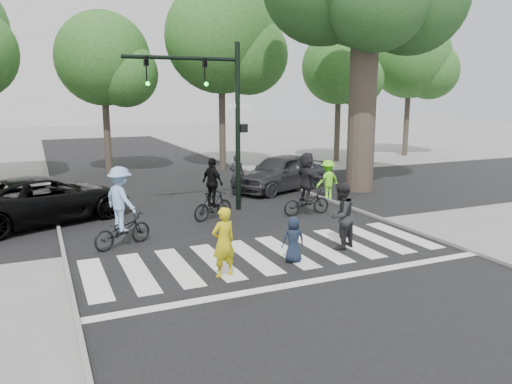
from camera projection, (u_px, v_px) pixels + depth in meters
ground at (286, 266)px, 12.47m from camera, size 120.00×120.00×0.00m
road_stem at (219, 220)px, 16.96m from camera, size 10.00×70.00×0.01m
road_cross at (193, 203)px, 19.65m from camera, size 70.00×10.00×0.01m
curb_left at (60, 236)px, 14.94m from camera, size 0.10×70.00×0.10m
curb_right at (344, 205)px, 18.95m from camera, size 0.10×70.00×0.10m
crosswalk at (275, 258)px, 13.06m from camera, size 10.00×3.85×0.01m
traffic_signal at (215, 103)px, 17.42m from camera, size 4.45×0.29×6.00m
bg_tree_2 at (108, 63)px, 25.56m from camera, size 5.04×4.80×8.40m
bg_tree_3 at (228, 42)px, 26.53m from camera, size 6.30×6.00×10.20m
bg_tree_4 at (344, 70)px, 30.70m from camera, size 4.83×4.60×8.15m
bg_tree_5 at (415, 61)px, 33.47m from camera, size 5.67×5.40×9.30m
pedestrian_woman at (224, 242)px, 11.60m from camera, size 0.68×0.52×1.67m
pedestrian_child at (293, 240)px, 12.64m from camera, size 0.64×0.47×1.19m
pedestrian_adult at (341, 216)px, 13.69m from camera, size 1.12×1.02×1.86m
cyclist_left at (121, 213)px, 13.84m from camera, size 1.89×1.34×2.28m
cyclist_mid at (213, 195)px, 16.87m from camera, size 1.68×1.07×2.12m
cyclist_right at (307, 187)px, 17.51m from camera, size 1.78×1.66×2.23m
car_suv at (44, 199)px, 16.55m from camera, size 6.23×4.56×1.57m
car_grey at (280, 172)px, 22.02m from camera, size 5.15×3.56×1.63m
bystander_hivis at (328, 180)px, 20.12m from camera, size 1.11×0.72×1.62m
bystander_dark at (237, 175)px, 21.01m from camera, size 0.76×0.68×1.73m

